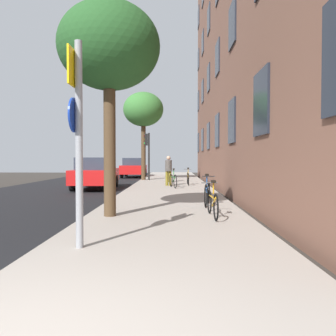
{
  "coord_description": "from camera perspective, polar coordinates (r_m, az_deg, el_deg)",
  "views": [
    {
      "loc": [
        1.25,
        -2.28,
        1.58
      ],
      "look_at": [
        1.05,
        11.08,
        1.21
      ],
      "focal_mm": 36.33,
      "sensor_mm": 36.0,
      "label": 1
    }
  ],
  "objects": [
    {
      "name": "bicycle_3",
      "position": [
        18.9,
        3.37,
        -1.69
      ],
      "size": [
        0.42,
        1.71,
        0.96
      ],
      "color": "black",
      "rests_on": "sidewalk"
    },
    {
      "name": "car_0",
      "position": [
        18.0,
        -12.06,
        -0.78
      ],
      "size": [
        1.79,
        4.5,
        1.62
      ],
      "color": "red",
      "rests_on": "road_asphalt"
    },
    {
      "name": "sidewalk",
      "position": [
        17.35,
        0.35,
        -3.42
      ],
      "size": [
        4.2,
        38.0,
        0.12
      ],
      "primitive_type": "cube",
      "color": "#9E9389",
      "rests_on": "ground"
    },
    {
      "name": "sign_post",
      "position": [
        5.72,
        -14.95,
        6.36
      ],
      "size": [
        0.16,
        0.6,
        3.35
      ],
      "color": "gray",
      "rests_on": "sidewalk"
    },
    {
      "name": "car_1",
      "position": [
        28.49,
        -5.75,
        0.1
      ],
      "size": [
        1.89,
        4.07,
        1.62
      ],
      "color": "red",
      "rests_on": "road_asphalt"
    },
    {
      "name": "traffic_light",
      "position": [
        23.28,
        -3.5,
        3.43
      ],
      "size": [
        0.43,
        0.24,
        3.21
      ],
      "color": "black",
      "rests_on": "sidewalk"
    },
    {
      "name": "pedestrian_0",
      "position": [
        18.25,
        0.08,
        -0.11
      ],
      "size": [
        0.46,
        0.46,
        1.6
      ],
      "color": "olive",
      "rests_on": "sidewalk"
    },
    {
      "name": "bicycle_0",
      "position": [
        8.56,
        7.47,
        -5.77
      ],
      "size": [
        0.42,
        1.73,
        0.93
      ],
      "color": "black",
      "rests_on": "sidewalk"
    },
    {
      "name": "pedestrian_1",
      "position": [
        21.1,
        0.15,
        0.1
      ],
      "size": [
        0.47,
        0.47,
        1.59
      ],
      "color": "olive",
      "rests_on": "sidewalk"
    },
    {
      "name": "tree_far",
      "position": [
        23.6,
        -4.16,
        9.65
      ],
      "size": [
        2.75,
        2.75,
        6.0
      ],
      "color": "#4C3823",
      "rests_on": "sidewalk"
    },
    {
      "name": "bicycle_1",
      "position": [
        10.67,
        6.6,
        -4.17
      ],
      "size": [
        0.48,
        1.68,
        0.99
      ],
      "color": "black",
      "rests_on": "sidewalk"
    },
    {
      "name": "ground_plane",
      "position": [
        17.74,
        -11.06,
        -3.54
      ],
      "size": [
        41.8,
        41.8,
        0.0
      ],
      "primitive_type": "plane",
      "color": "#332D28"
    },
    {
      "name": "tree_near",
      "position": [
        9.13,
        -9.84,
        19.15
      ],
      "size": [
        2.55,
        2.55,
        5.35
      ],
      "color": "#4C3823",
      "rests_on": "sidewalk"
    },
    {
      "name": "bicycle_2",
      "position": [
        17.12,
        0.86,
        -2.02
      ],
      "size": [
        0.51,
        1.63,
        0.97
      ],
      "color": "black",
      "rests_on": "sidewalk"
    },
    {
      "name": "road_asphalt",
      "position": [
        18.28,
        -17.52,
        -3.41
      ],
      "size": [
        7.0,
        38.0,
        0.01
      ],
      "primitive_type": "cube",
      "color": "black",
      "rests_on": "ground"
    }
  ]
}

